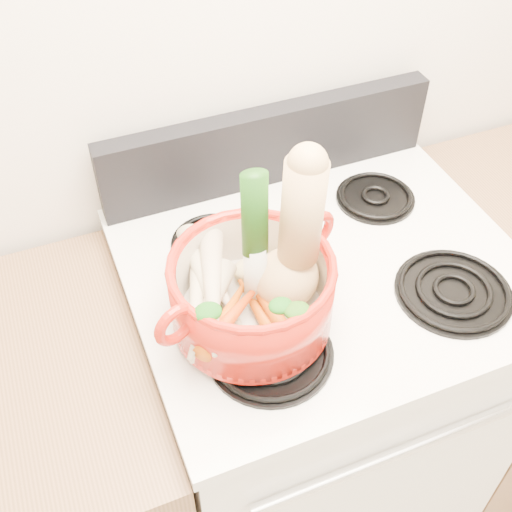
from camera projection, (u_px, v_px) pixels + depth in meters
name	position (u px, v px, depth m)	size (l,w,h in m)	color
wall_back	(261.00, 23.00, 1.26)	(3.50, 0.02, 2.60)	white
stove_body	(311.00, 398.00, 1.63)	(0.76, 0.65, 0.92)	white
cooktop	(326.00, 270.00, 1.29)	(0.78, 0.67, 0.03)	white
control_backsplash	(269.00, 146.00, 1.41)	(0.76, 0.05, 0.18)	black
oven_handle	(402.00, 452.00, 1.18)	(0.02, 0.02, 0.60)	silver
burner_front_left	(270.00, 351.00, 1.12)	(0.22, 0.22, 0.02)	black
burner_front_right	(454.00, 290.00, 1.22)	(0.22, 0.22, 0.02)	black
burner_back_left	(213.00, 241.00, 1.32)	(0.17, 0.17, 0.02)	black
burner_back_right	(375.00, 196.00, 1.42)	(0.17, 0.17, 0.02)	black
dutch_oven	(252.00, 293.00, 1.11)	(0.28, 0.28, 0.14)	#AC1A0E
pot_handle_left	(175.00, 325.00, 1.00)	(0.08, 0.08, 0.02)	#AC1A0E
pot_handle_right	(318.00, 230.00, 1.15)	(0.08, 0.08, 0.02)	#AC1A0E
squash	(290.00, 238.00, 1.05)	(0.12, 0.12, 0.30)	tan
leek	(255.00, 242.00, 1.05)	(0.05, 0.05, 0.29)	beige
ginger	(252.00, 270.00, 1.18)	(0.07, 0.05, 0.04)	#D3BF81
parsnip_0	(219.00, 288.00, 1.14)	(0.04, 0.04, 0.22)	beige
parsnip_1	(196.00, 311.00, 1.10)	(0.04, 0.04, 0.19)	beige
parsnip_2	(213.00, 277.00, 1.14)	(0.04, 0.04, 0.19)	beige
parsnip_3	(208.00, 309.00, 1.09)	(0.04, 0.04, 0.19)	beige
parsnip_4	(202.00, 275.00, 1.13)	(0.04, 0.04, 0.21)	beige
parsnip_5	(213.00, 291.00, 1.09)	(0.05, 0.05, 0.25)	#F0E3C3
carrot_0	(258.00, 312.00, 1.12)	(0.03, 0.03, 0.15)	#CC560A
carrot_1	(224.00, 320.00, 1.09)	(0.03, 0.03, 0.16)	#D3520A
carrot_2	(270.00, 311.00, 1.10)	(0.03, 0.03, 0.17)	#BA4609
carrot_3	(231.00, 318.00, 1.08)	(0.03, 0.03, 0.16)	#CB450A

